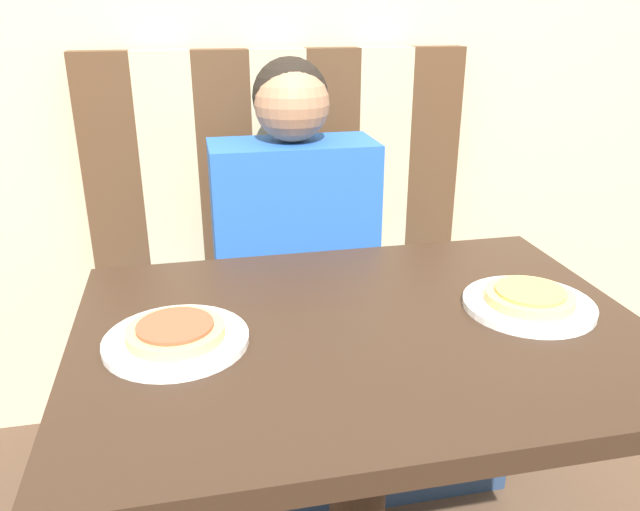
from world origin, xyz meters
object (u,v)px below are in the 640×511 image
at_px(plate_left, 176,341).
at_px(plate_right, 529,305).
at_px(person, 293,198).
at_px(pizza_left, 175,331).
at_px(pizza_right, 530,297).

distance_m(plate_left, plate_right, 0.57).
xyz_separation_m(person, pizza_left, (-0.29, -0.65, 0.00)).
bearing_deg(plate_right, pizza_left, 180.00).
distance_m(plate_left, pizza_left, 0.02).
relative_size(person, plate_left, 3.00).
relative_size(person, plate_right, 3.00).
xyz_separation_m(plate_left, plate_right, (0.57, 0.00, 0.00)).
bearing_deg(pizza_right, person, 113.80).
bearing_deg(plate_left, pizza_left, 0.00).
bearing_deg(plate_right, plate_left, 180.00).
relative_size(person, pizza_right, 4.44).
xyz_separation_m(person, plate_right, (0.29, -0.65, -0.01)).
xyz_separation_m(plate_right, pizza_right, (0.00, 0.00, 0.02)).
relative_size(plate_left, plate_right, 1.00).
distance_m(person, pizza_right, 0.71).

